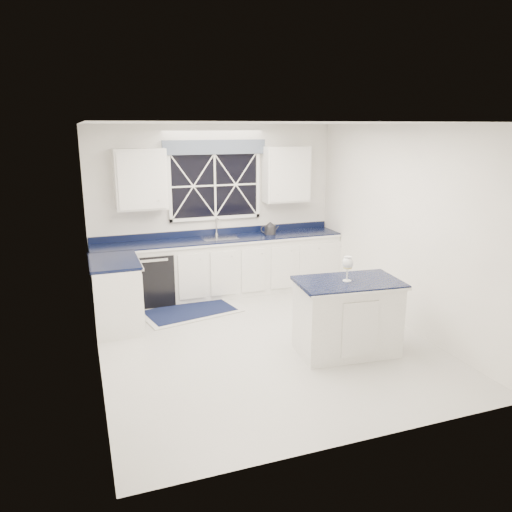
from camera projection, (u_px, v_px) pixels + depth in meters
name	position (u px, v px, depth m)	size (l,w,h in m)	color
ground	(263.00, 341.00, 6.38)	(4.50, 4.50, 0.00)	#B2B1AD
back_wall	(215.00, 210.00, 8.09)	(4.00, 0.10, 2.70)	white
base_cabinets	(203.00, 273.00, 7.79)	(3.99, 1.60, 0.90)	silver
countertop	(220.00, 239.00, 7.93)	(3.98, 0.64, 0.04)	black
dishwasher	(152.00, 277.00, 7.70)	(0.60, 0.58, 0.82)	black
window	(215.00, 180.00, 7.93)	(1.65, 0.09, 1.26)	black
upper_cabinets	(217.00, 177.00, 7.80)	(3.10, 0.34, 0.90)	silver
faucet	(217.00, 226.00, 8.06)	(0.05, 0.20, 0.30)	#B3B3B5
island	(347.00, 316.00, 5.98)	(1.28, 0.84, 0.90)	silver
rug	(190.00, 311.00, 7.40)	(1.55, 1.13, 0.02)	#B1B1AC
kettle	(270.00, 228.00, 8.19)	(0.29, 0.23, 0.21)	#2F2F32
wine_glass	(348.00, 264.00, 5.80)	(0.13, 0.13, 0.30)	white
soap_bottle	(270.00, 227.00, 8.34)	(0.08, 0.08, 0.17)	silver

